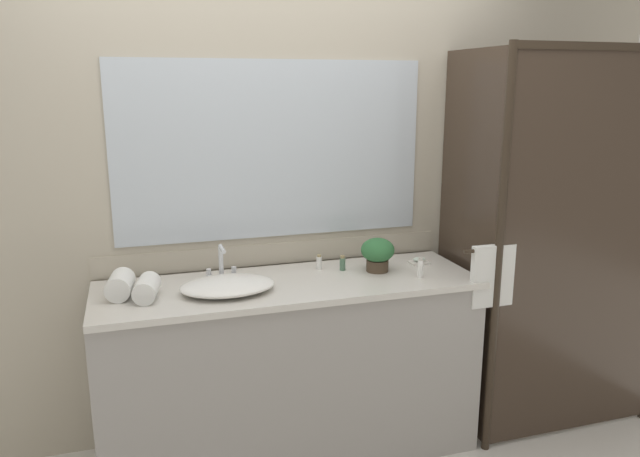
{
  "coord_description": "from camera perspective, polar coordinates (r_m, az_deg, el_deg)",
  "views": [
    {
      "loc": [
        -0.68,
        -2.65,
        1.81
      ],
      "look_at": [
        0.15,
        0.0,
        1.15
      ],
      "focal_mm": 34.17,
      "sensor_mm": 36.0,
      "label": 1
    }
  ],
  "objects": [
    {
      "name": "soap_dish",
      "position": [
        3.21,
        9.27,
        -3.03
      ],
      "size": [
        0.1,
        0.07,
        0.04
      ],
      "color": "silver",
      "rests_on": "vanity_cabinet"
    },
    {
      "name": "potted_plant",
      "position": [
        3.04,
        5.42,
        -2.28
      ],
      "size": [
        0.17,
        0.17,
        0.17
      ],
      "color": "#473828",
      "rests_on": "vanity_cabinet"
    },
    {
      "name": "sink_basin",
      "position": [
        2.78,
        -8.65,
        -5.3
      ],
      "size": [
        0.43,
        0.31,
        0.06
      ],
      "primitive_type": "ellipsoid",
      "color": "white",
      "rests_on": "vanity_cabinet"
    },
    {
      "name": "amenity_bottle_shampoo",
      "position": [
        3.06,
        2.12,
        -3.28
      ],
      "size": [
        0.03,
        0.03,
        0.08
      ],
      "color": "#4C7056",
      "rests_on": "vanity_cabinet"
    },
    {
      "name": "amenity_bottle_conditioner",
      "position": [
        2.98,
        9.38,
        -3.67
      ],
      "size": [
        0.03,
        0.03,
        0.1
      ],
      "color": "white",
      "rests_on": "vanity_cabinet"
    },
    {
      "name": "rolled_towel_near_edge",
      "position": [
        2.82,
        -18.2,
        -5.03
      ],
      "size": [
        0.13,
        0.19,
        0.11
      ],
      "primitive_type": "cylinder",
      "rotation": [
        1.57,
        0.0,
        -0.14
      ],
      "color": "white",
      "rests_on": "vanity_cabinet"
    },
    {
      "name": "shower_enclosure",
      "position": [
        3.25,
        20.38,
        -1.52
      ],
      "size": [
        1.2,
        0.59,
        2.0
      ],
      "color": "#2D2319",
      "rests_on": "ground_plane"
    },
    {
      "name": "ground_plane",
      "position": [
        3.29,
        -2.66,
        -20.09
      ],
      "size": [
        8.0,
        8.0,
        0.0
      ],
      "primitive_type": "plane",
      "color": "silver"
    },
    {
      "name": "wall_back_with_mirror",
      "position": [
        3.12,
        -4.54,
        3.97
      ],
      "size": [
        4.4,
        0.06,
        2.6
      ],
      "color": "#B2A893",
      "rests_on": "ground_plane"
    },
    {
      "name": "amenity_bottle_lotion",
      "position": [
        3.07,
        -0.09,
        -3.2
      ],
      "size": [
        0.03,
        0.03,
        0.08
      ],
      "color": "white",
      "rests_on": "vanity_cabinet"
    },
    {
      "name": "vanity_cabinet",
      "position": [
        3.07,
        -2.8,
        -12.97
      ],
      "size": [
        1.8,
        0.58,
        0.9
      ],
      "color": "#9E9993",
      "rests_on": "ground_plane"
    },
    {
      "name": "rolled_towel_middle",
      "position": [
        2.75,
        -15.91,
        -5.4
      ],
      "size": [
        0.13,
        0.2,
        0.1
      ],
      "primitive_type": "cylinder",
      "rotation": [
        1.57,
        0.0,
        -0.19
      ],
      "color": "white",
      "rests_on": "vanity_cabinet"
    },
    {
      "name": "faucet",
      "position": [
        2.94,
        -9.21,
        -3.73
      ],
      "size": [
        0.17,
        0.13,
        0.18
      ],
      "color": "silver",
      "rests_on": "vanity_cabinet"
    }
  ]
}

